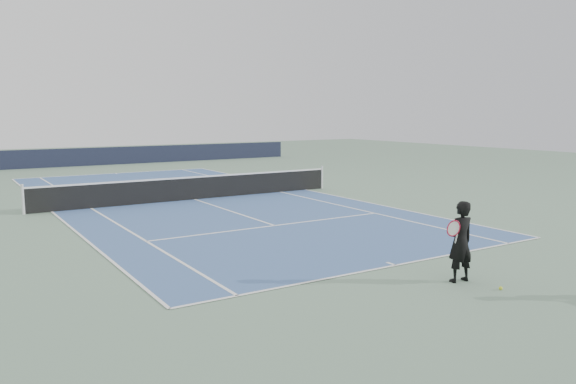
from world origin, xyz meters
TOP-DOWN VIEW (x-y plane):
  - ground at (0.00, 0.00)m, footprint 80.00×80.00m
  - court_surface at (0.00, 0.00)m, footprint 10.97×23.77m
  - tennis_net at (0.00, 0.00)m, footprint 12.90×0.10m
  - windscreen_far at (0.00, 17.88)m, footprint 30.00×0.25m
  - tennis_player at (0.27, -13.50)m, footprint 0.79×0.52m
  - tennis_ball at (0.54, -14.34)m, footprint 0.07×0.07m

SIDE VIEW (x-z plane):
  - ground at x=0.00m, z-range 0.00..0.00m
  - court_surface at x=0.00m, z-range 0.00..0.01m
  - tennis_ball at x=0.54m, z-range 0.00..0.07m
  - tennis_net at x=0.00m, z-range -0.03..1.04m
  - windscreen_far at x=0.00m, z-range 0.00..1.20m
  - tennis_player at x=0.27m, z-range 0.00..1.72m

